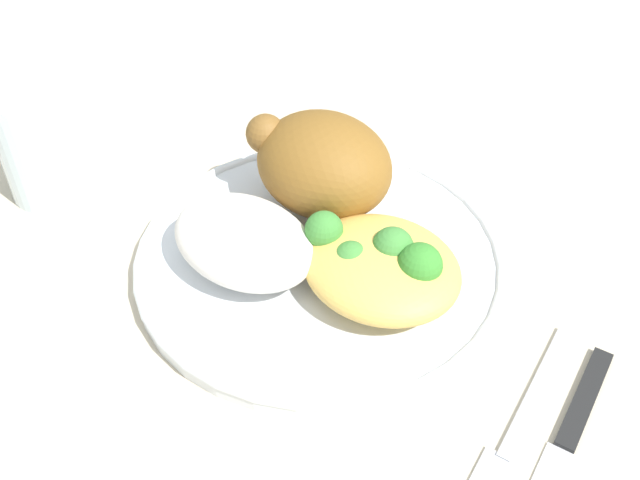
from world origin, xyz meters
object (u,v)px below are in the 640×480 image
(knife, at_px, (565,446))
(mac_cheese_with_broccoli, at_px, (378,268))
(plate, at_px, (320,257))
(water_glass, at_px, (41,143))
(rice_pile, at_px, (244,241))
(fork, at_px, (522,418))
(roasted_chicken, at_px, (322,163))

(knife, bearing_deg, mac_cheese_with_broccoli, -8.36)
(plate, relative_size, water_glass, 2.90)
(plate, distance_m, rice_pile, 0.06)
(rice_pile, distance_m, fork, 0.21)
(mac_cheese_with_broccoli, xyz_separation_m, water_glass, (0.27, 0.07, 0.01))
(roasted_chicken, relative_size, water_glass, 1.23)
(knife, xyz_separation_m, water_glass, (0.42, 0.04, 0.04))
(rice_pile, relative_size, mac_cheese_with_broccoli, 0.98)
(plate, xyz_separation_m, water_glass, (0.22, 0.07, 0.04))
(rice_pile, relative_size, knife, 0.57)
(plate, relative_size, roasted_chicken, 2.36)
(roasted_chicken, height_order, fork, roasted_chicken)
(plate, height_order, roasted_chicken, roasted_chicken)
(rice_pile, height_order, water_glass, water_glass)
(fork, height_order, water_glass, water_glass)
(mac_cheese_with_broccoli, height_order, knife, mac_cheese_with_broccoli)
(fork, distance_m, water_glass, 0.40)
(rice_pile, bearing_deg, knife, -176.08)
(roasted_chicken, relative_size, mac_cheese_with_broccoli, 1.01)
(rice_pile, relative_size, water_glass, 1.20)
(roasted_chicken, xyz_separation_m, fork, (-0.21, 0.07, -0.05))
(knife, bearing_deg, plate, -7.24)
(plate, bearing_deg, water_glass, 17.61)
(rice_pile, bearing_deg, plate, -127.85)
(roasted_chicken, relative_size, knife, 0.58)
(roasted_chicken, relative_size, fork, 0.78)
(fork, bearing_deg, knife, 177.11)
(rice_pile, xyz_separation_m, mac_cheese_with_broccoli, (-0.08, -0.04, -0.00))
(plate, xyz_separation_m, rice_pile, (0.03, 0.04, 0.03))
(plate, relative_size, fork, 1.83)
(plate, distance_m, water_glass, 0.23)
(rice_pile, xyz_separation_m, knife, (-0.23, -0.02, -0.03))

